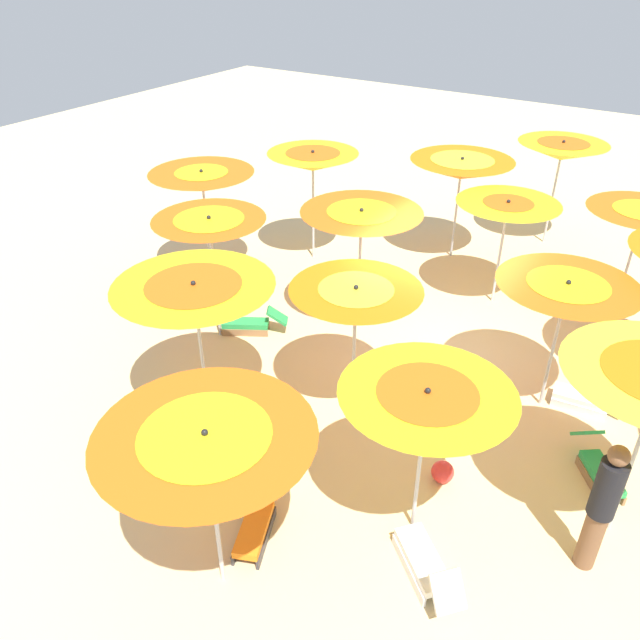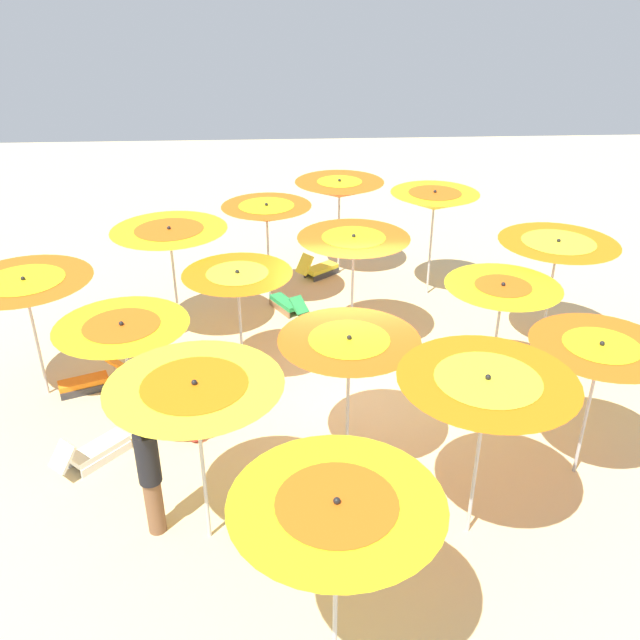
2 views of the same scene
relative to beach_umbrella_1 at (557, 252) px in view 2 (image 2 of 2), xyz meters
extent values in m
cube|color=beige|center=(3.94, 1.30, -2.07)|extent=(40.10, 40.10, 0.04)
cylinder|color=#B2B2B7|center=(0.00, 0.00, -1.03)|extent=(0.05, 0.05, 2.03)
cone|color=orange|center=(0.00, 0.00, -0.01)|extent=(2.21, 2.21, 0.43)
cone|color=yellow|center=(0.00, 0.00, 0.07)|extent=(1.35, 1.35, 0.26)
sphere|color=black|center=(0.00, 0.00, 0.23)|extent=(0.07, 0.07, 0.07)
cylinder|color=#B2B2B7|center=(1.78, -2.62, -0.94)|extent=(0.05, 0.05, 2.22)
cone|color=yellow|center=(1.78, -2.62, 0.17)|extent=(1.94, 1.94, 0.39)
cone|color=orange|center=(1.78, -2.62, 0.26)|extent=(1.16, 1.16, 0.23)
sphere|color=black|center=(1.78, -2.62, 0.40)|extent=(0.07, 0.07, 0.07)
cylinder|color=#B2B2B7|center=(3.74, -3.97, -0.99)|extent=(0.05, 0.05, 2.11)
cone|color=orange|center=(3.74, -3.97, 0.07)|extent=(2.10, 2.10, 0.39)
cone|color=yellow|center=(3.74, -3.97, 0.17)|extent=(1.06, 1.06, 0.20)
sphere|color=black|center=(3.74, -3.97, 0.29)|extent=(0.07, 0.07, 0.07)
cylinder|color=#B2B2B7|center=(0.79, 3.71, -1.04)|extent=(0.05, 0.05, 2.03)
cone|color=orange|center=(0.79, 3.71, -0.02)|extent=(1.95, 1.95, 0.33)
cone|color=yellow|center=(0.79, 3.71, 0.06)|extent=(1.04, 1.04, 0.18)
sphere|color=black|center=(0.79, 3.71, 0.17)|extent=(0.07, 0.07, 0.07)
cylinder|color=#B2B2B7|center=(1.48, 1.52, -1.09)|extent=(0.05, 0.05, 1.91)
cone|color=yellow|center=(1.48, 1.52, -0.14)|extent=(1.93, 1.93, 0.36)
cone|color=orange|center=(1.48, 1.52, -0.04)|extent=(0.94, 0.94, 0.18)
sphere|color=black|center=(1.48, 1.52, 0.07)|extent=(0.07, 0.07, 0.07)
cylinder|color=#B2B2B7|center=(3.78, -0.31, -0.97)|extent=(0.05, 0.05, 2.15)
cone|color=orange|center=(3.78, -0.31, 0.10)|extent=(2.12, 2.12, 0.31)
cone|color=yellow|center=(3.78, -0.31, 0.17)|extent=(1.19, 1.19, 0.18)
sphere|color=black|center=(3.78, -0.31, 0.29)|extent=(0.07, 0.07, 0.07)
cylinder|color=#B2B2B7|center=(5.43, -2.29, -0.99)|extent=(0.05, 0.05, 2.12)
cone|color=orange|center=(5.43, -2.29, 0.07)|extent=(1.92, 1.92, 0.36)
cone|color=yellow|center=(5.43, -2.29, 0.15)|extent=(1.18, 1.18, 0.22)
sphere|color=black|center=(5.43, -2.29, 0.28)|extent=(0.07, 0.07, 0.07)
cylinder|color=#B2B2B7|center=(2.71, 4.82, -0.93)|extent=(0.05, 0.05, 2.25)
cone|color=orange|center=(2.71, 4.82, 0.20)|extent=(2.17, 2.17, 0.37)
cone|color=yellow|center=(2.71, 4.82, 0.28)|extent=(1.28, 1.28, 0.22)
sphere|color=black|center=(2.71, 4.82, 0.41)|extent=(0.07, 0.07, 0.07)
cylinder|color=#B2B2B7|center=(4.21, 3.28, -1.08)|extent=(0.05, 0.05, 1.94)
cone|color=orange|center=(4.21, 3.28, -0.11)|extent=(2.02, 2.02, 0.43)
cone|color=yellow|center=(4.21, 3.28, -0.01)|extent=(1.15, 1.15, 0.25)
sphere|color=black|center=(4.21, 3.28, 0.13)|extent=(0.07, 0.07, 0.07)
cylinder|color=#B2B2B7|center=(5.90, 0.80, -1.08)|extent=(0.05, 0.05, 1.94)
cone|color=orange|center=(5.90, 0.80, -0.11)|extent=(1.91, 1.91, 0.35)
cone|color=yellow|center=(5.90, 0.80, -0.02)|extent=(1.07, 1.07, 0.20)
sphere|color=black|center=(5.90, 0.80, 0.10)|extent=(0.07, 0.07, 0.07)
cylinder|color=#B2B2B7|center=(7.28, -0.95, -0.98)|extent=(0.05, 0.05, 2.15)
cone|color=yellow|center=(7.28, -0.95, 0.10)|extent=(2.24, 2.24, 0.31)
cone|color=orange|center=(7.28, -0.95, 0.17)|extent=(1.33, 1.33, 0.19)
sphere|color=black|center=(7.28, -0.95, 0.29)|extent=(0.07, 0.07, 0.07)
cylinder|color=#B2B2B7|center=(4.66, 6.74, -0.95)|extent=(0.05, 0.05, 2.20)
cone|color=yellow|center=(4.66, 6.74, 0.15)|extent=(2.06, 2.06, 0.35)
cone|color=orange|center=(4.66, 6.74, 0.23)|extent=(1.16, 1.16, 0.20)
sphere|color=black|center=(4.66, 6.74, 0.36)|extent=(0.07, 0.07, 0.07)
cylinder|color=#B2B2B7|center=(6.18, 4.71, -0.94)|extent=(0.05, 0.05, 2.22)
cone|color=yellow|center=(6.18, 4.71, 0.18)|extent=(2.13, 2.13, 0.37)
cone|color=orange|center=(6.18, 4.71, 0.26)|extent=(1.27, 1.27, 0.22)
sphere|color=black|center=(6.18, 4.71, 0.39)|extent=(0.07, 0.07, 0.07)
cylinder|color=#B2B2B7|center=(7.49, 2.62, -1.07)|extent=(0.05, 0.05, 1.95)
cone|color=yellow|center=(7.49, 2.62, -0.09)|extent=(1.98, 1.98, 0.34)
cone|color=orange|center=(7.49, 2.62, -0.02)|extent=(1.13, 1.13, 0.19)
sphere|color=black|center=(7.49, 2.62, 0.10)|extent=(0.07, 0.07, 0.07)
cylinder|color=#B2B2B7|center=(9.37, 1.11, -1.03)|extent=(0.05, 0.05, 2.04)
cone|color=orange|center=(9.37, 1.11, -0.01)|extent=(2.23, 2.23, 0.35)
cone|color=yellow|center=(9.37, 1.11, 0.07)|extent=(1.32, 1.32, 0.20)
sphere|color=black|center=(9.37, 1.11, 0.20)|extent=(0.07, 0.07, 0.07)
cube|color=silver|center=(8.15, 2.88, -1.98)|extent=(0.63, 0.71, 0.14)
cube|color=silver|center=(7.88, 3.10, -1.98)|extent=(0.63, 0.71, 0.14)
cube|color=white|center=(8.02, 2.99, -1.86)|extent=(0.87, 0.92, 0.10)
cube|color=white|center=(8.41, 3.44, -1.64)|extent=(0.47, 0.47, 0.36)
cube|color=olive|center=(5.40, 4.56, -1.98)|extent=(0.67, 0.51, 0.14)
cube|color=olive|center=(5.57, 4.33, -1.98)|extent=(0.67, 0.51, 0.14)
cube|color=green|center=(5.48, 4.44, -1.86)|extent=(0.82, 0.72, 0.10)
cube|color=green|center=(5.02, 4.10, -1.65)|extent=(0.47, 0.45, 0.35)
cube|color=#333338|center=(8.67, 1.21, -1.98)|extent=(0.80, 0.36, 0.14)
cube|color=#333338|center=(8.79, 0.93, -1.98)|extent=(0.80, 0.36, 0.14)
cube|color=orange|center=(8.73, 1.07, -1.86)|extent=(0.91, 0.61, 0.10)
cube|color=orange|center=(8.18, 0.84, -1.63)|extent=(0.47, 0.43, 0.40)
cube|color=silver|center=(4.12, 3.83, -1.98)|extent=(0.12, 0.82, 0.14)
cube|color=silver|center=(3.79, 3.79, -1.98)|extent=(0.12, 0.82, 0.14)
cube|color=white|center=(3.96, 3.81, -1.86)|extent=(0.42, 0.85, 0.10)
cube|color=white|center=(3.90, 4.35, -1.58)|extent=(0.37, 0.34, 0.48)
cube|color=#333338|center=(4.29, -3.94, -1.98)|extent=(0.67, 0.56, 0.14)
cube|color=#333338|center=(4.06, -3.67, -1.98)|extent=(0.67, 0.56, 0.14)
cube|color=yellow|center=(4.18, -3.80, -1.86)|extent=(0.87, 0.81, 0.10)
cube|color=yellow|center=(4.60, -3.45, -1.60)|extent=(0.47, 0.48, 0.45)
cube|color=olive|center=(5.22, -1.88, -1.98)|extent=(0.46, 0.75, 0.14)
cube|color=olive|center=(4.97, -2.03, -1.98)|extent=(0.46, 0.75, 0.14)
cube|color=green|center=(5.10, -1.95, -1.86)|extent=(0.68, 0.88, 0.10)
cube|color=green|center=(4.80, -1.44, -1.68)|extent=(0.44, 0.47, 0.29)
cylinder|color=brown|center=(6.89, 4.56, -1.62)|extent=(0.24, 0.24, 0.86)
cylinder|color=black|center=(6.89, 4.56, -0.81)|extent=(0.30, 0.30, 0.75)
sphere|color=brown|center=(6.89, 4.56, -0.32)|extent=(0.23, 0.23, 0.23)
sphere|color=red|center=(6.58, 2.62, -1.89)|extent=(0.31, 0.31, 0.31)
camera|label=1|loc=(12.63, 4.53, 4.35)|focal=35.27mm
camera|label=2|loc=(5.09, 11.43, 4.71)|focal=37.79mm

